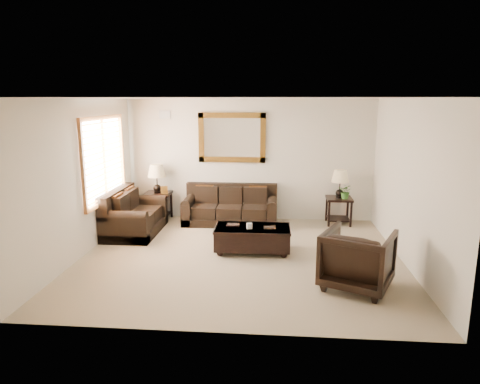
# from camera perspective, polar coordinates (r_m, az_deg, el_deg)

# --- Properties ---
(room) EXTENTS (5.51, 5.01, 2.71)m
(room) POSITION_cam_1_polar(r_m,az_deg,el_deg) (7.16, 0.06, 1.55)
(room) COLOR gray
(room) RESTS_ON ground
(window) EXTENTS (0.07, 1.96, 1.66)m
(window) POSITION_cam_1_polar(r_m,az_deg,el_deg) (8.64, -17.61, 4.15)
(window) COLOR white
(window) RESTS_ON room
(mirror) EXTENTS (1.50, 0.06, 1.10)m
(mirror) POSITION_cam_1_polar(r_m,az_deg,el_deg) (9.57, -1.09, 7.26)
(mirror) COLOR #4E280F
(mirror) RESTS_ON room
(air_vent) EXTENTS (0.25, 0.02, 0.18)m
(air_vent) POSITION_cam_1_polar(r_m,az_deg,el_deg) (9.82, -10.01, 10.13)
(air_vent) COLOR #999999
(air_vent) RESTS_ON room
(sofa) EXTENTS (2.04, 0.88, 0.83)m
(sofa) POSITION_cam_1_polar(r_m,az_deg,el_deg) (9.46, -1.28, -2.31)
(sofa) COLOR black
(sofa) RESTS_ON room
(loveseat) EXTENTS (0.95, 1.60, 0.90)m
(loveseat) POSITION_cam_1_polar(r_m,az_deg,el_deg) (9.01, -14.15, -3.25)
(loveseat) COLOR black
(loveseat) RESTS_ON room
(end_table_left) EXTENTS (0.58, 0.58, 1.27)m
(end_table_left) POSITION_cam_1_polar(r_m,az_deg,el_deg) (9.73, -10.98, 1.03)
(end_table_left) COLOR black
(end_table_left) RESTS_ON room
(end_table_right) EXTENTS (0.54, 0.54, 1.20)m
(end_table_right) POSITION_cam_1_polar(r_m,az_deg,el_deg) (9.50, 13.14, 0.38)
(end_table_right) COLOR black
(end_table_right) RESTS_ON room
(coffee_table) EXTENTS (1.35, 0.74, 0.57)m
(coffee_table) POSITION_cam_1_polar(r_m,az_deg,el_deg) (7.69, 1.68, -5.93)
(coffee_table) COLOR black
(coffee_table) RESTS_ON room
(armchair) EXTENTS (1.20, 1.17, 0.95)m
(armchair) POSITION_cam_1_polar(r_m,az_deg,el_deg) (6.43, 15.43, -8.27)
(armchair) COLOR black
(armchair) RESTS_ON floor
(potted_plant) EXTENTS (0.39, 0.41, 0.25)m
(potted_plant) POSITION_cam_1_polar(r_m,az_deg,el_deg) (9.44, 13.92, -0.13)
(potted_plant) COLOR #2D5A1E
(potted_plant) RESTS_ON end_table_right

